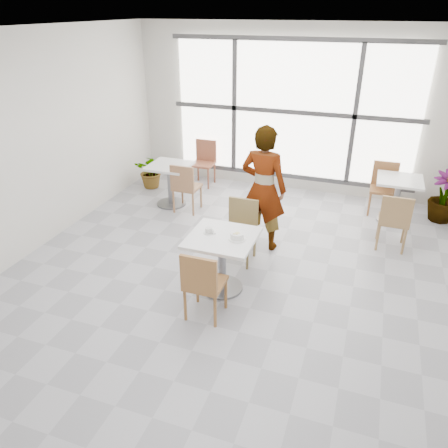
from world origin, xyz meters
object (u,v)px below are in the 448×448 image
(main_table, at_px, (222,253))
(chair_far, at_px, (241,226))
(bg_chair_left_near, at_px, (185,185))
(bg_chair_right_near, at_px, (394,219))
(plant_left, at_px, (152,171))
(oatmeal_bowl, at_px, (237,236))
(person, at_px, (263,189))
(chair_near, at_px, (203,282))
(coffee_cup, at_px, (209,231))
(bg_table_left, at_px, (170,179))
(bg_table_right, at_px, (397,194))
(bg_chair_right_far, at_px, (384,184))
(plant_right, at_px, (444,197))
(bg_chair_left_far, at_px, (204,159))

(main_table, distance_m, chair_far, 0.80)
(bg_chair_left_near, distance_m, bg_chair_right_near, 3.36)
(chair_far, distance_m, plant_left, 3.16)
(bg_chair_right_near, xyz_separation_m, plant_left, (-4.44, 1.04, -0.16))
(oatmeal_bowl, relative_size, person, 0.12)
(chair_near, xyz_separation_m, coffee_cup, (-0.18, 0.66, 0.28))
(coffee_cup, height_order, bg_chair_right_near, bg_chair_right_near)
(bg_table_left, distance_m, bg_table_right, 3.83)
(person, distance_m, bg_chair_right_far, 2.51)
(chair_near, xyz_separation_m, oatmeal_bowl, (0.20, 0.62, 0.29))
(plant_right, bearing_deg, bg_chair_left_far, 176.43)
(oatmeal_bowl, relative_size, plant_left, 0.31)
(bg_chair_right_near, bearing_deg, bg_chair_right_far, -82.68)
(chair_near, bearing_deg, bg_table_left, -57.94)
(bg_table_left, bearing_deg, plant_right, 11.23)
(coffee_cup, relative_size, person, 0.09)
(main_table, xyz_separation_m, plant_right, (2.78, 3.05, -0.09))
(coffee_cup, xyz_separation_m, bg_chair_left_near, (-1.18, 1.91, -0.28))
(person, height_order, bg_table_right, person)
(person, height_order, bg_chair_left_near, person)
(coffee_cup, bearing_deg, chair_far, 77.43)
(bg_table_right, distance_m, bg_chair_right_near, 1.00)
(chair_far, relative_size, bg_chair_left_far, 1.00)
(plant_right, bearing_deg, bg_chair_left_near, -165.04)
(oatmeal_bowl, bearing_deg, chair_near, -107.53)
(oatmeal_bowl, distance_m, bg_chair_left_far, 3.77)
(bg_table_right, relative_size, plant_left, 1.10)
(person, xyz_separation_m, bg_table_right, (1.86, 1.52, -0.42))
(main_table, height_order, plant_left, main_table)
(coffee_cup, distance_m, bg_chair_left_far, 3.58)
(bg_chair_right_near, height_order, plant_left, bg_chair_right_near)
(person, relative_size, plant_right, 2.13)
(bg_chair_right_far, bearing_deg, coffee_cup, -123.10)
(bg_table_left, height_order, bg_table_right, same)
(main_table, distance_m, plant_right, 4.12)
(coffee_cup, relative_size, bg_chair_left_near, 0.18)
(bg_chair_right_near, bearing_deg, plant_left, -13.14)
(chair_far, xyz_separation_m, bg_chair_left_near, (-1.35, 1.14, 0.00))
(chair_far, bearing_deg, coffee_cup, -102.57)
(bg_chair_right_far, bearing_deg, main_table, -120.43)
(bg_chair_left_far, height_order, plant_right, bg_chair_left_far)
(person, bearing_deg, coffee_cup, 78.82)
(bg_table_right, relative_size, bg_chair_left_near, 0.86)
(plant_right, bearing_deg, main_table, -132.33)
(person, xyz_separation_m, bg_chair_left_near, (-1.54, 0.70, -0.41))
(oatmeal_bowl, relative_size, coffee_cup, 1.32)
(chair_near, bearing_deg, bg_chair_left_far, -68.51)
(chair_near, xyz_separation_m, bg_table_right, (2.04, 3.38, -0.01))
(bg_table_right, height_order, bg_chair_right_near, bg_chair_right_near)
(chair_near, height_order, bg_chair_right_far, same)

